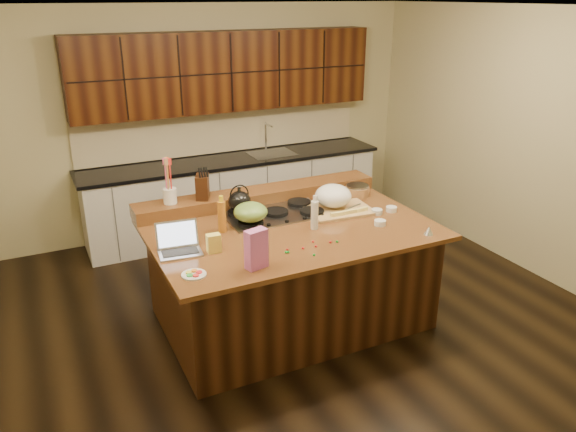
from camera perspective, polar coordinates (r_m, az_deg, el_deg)
name	(u,v)px	position (r m, az deg, el deg)	size (l,w,h in m)	color
room	(291,179)	(4.69, 0.27, 3.77)	(5.52, 5.02, 2.72)	black
island	(290,274)	(5.04, 0.25, -5.86)	(2.40, 1.60, 0.92)	black
back_ledge	(259,196)	(5.42, -2.99, 2.09)	(2.40, 0.30, 0.12)	black
cooktop	(276,213)	(5.09, -1.22, 0.26)	(0.92, 0.52, 0.05)	gray
back_counter	(232,154)	(6.88, -5.68, 6.31)	(3.70, 0.66, 2.40)	silver
kettle	(240,201)	(5.05, -4.95, 1.50)	(0.21, 0.21, 0.19)	black
green_bowl	(251,212)	(4.83, -3.83, 0.41)	(0.29, 0.29, 0.16)	olive
laptop	(179,244)	(4.44, -11.05, -2.82)	(0.35, 0.29, 0.23)	#B7B7BC
oil_bottle	(222,217)	(4.72, -6.73, -0.07)	(0.07, 0.07, 0.27)	#BE7121
vinegar_bottle	(315,215)	(4.76, 2.72, 0.10)	(0.06, 0.06, 0.25)	silver
wooden_tray	(335,199)	(5.20, 4.77, 1.73)	(0.62, 0.49, 0.24)	tan
ramekin_a	(380,223)	(4.93, 9.33, -0.67)	(0.10, 0.10, 0.04)	white
ramekin_b	(391,209)	(5.26, 10.46, 0.70)	(0.10, 0.10, 0.04)	white
ramekin_c	(377,212)	(5.18, 9.02, 0.45)	(0.10, 0.10, 0.04)	white
strainer_bowl	(357,191)	(5.62, 7.05, 2.51)	(0.24, 0.24, 0.09)	#996B3F
kitchen_timer	(429,230)	(4.82, 14.10, -1.44)	(0.08, 0.08, 0.07)	silver
pink_bag	(256,249)	(4.08, -3.24, -3.36)	(0.16, 0.09, 0.30)	#C65DA7
candy_plate	(194,275)	(4.08, -9.54, -5.89)	(0.18, 0.18, 0.01)	white
package_box	(214,243)	(4.38, -7.56, -2.76)	(0.11, 0.07, 0.15)	#F6E257
utensil_crock	(170,196)	(5.12, -11.90, 2.02)	(0.12, 0.12, 0.14)	white
knife_block	(202,187)	(5.19, -8.69, 2.95)	(0.11, 0.18, 0.22)	black
gumdrop_0	(316,246)	(4.46, 2.85, -3.08)	(0.02, 0.02, 0.02)	red
gumdrop_1	(288,252)	(4.35, 0.02, -3.68)	(0.02, 0.02, 0.02)	#198C26
gumdrop_2	(330,242)	(4.54, 4.32, -2.65)	(0.02, 0.02, 0.02)	red
gumdrop_3	(337,241)	(4.55, 5.00, -2.60)	(0.02, 0.02, 0.02)	#198C26
gumdrop_4	(287,250)	(4.39, -0.07, -3.44)	(0.02, 0.02, 0.02)	red
gumdrop_5	(314,255)	(4.31, 2.67, -3.96)	(0.02, 0.02, 0.02)	#198C26
gumdrop_6	(313,241)	(4.54, 2.56, -2.60)	(0.02, 0.02, 0.02)	red
gumdrop_7	(286,252)	(4.35, -0.20, -3.68)	(0.02, 0.02, 0.02)	#198C26
gumdrop_8	(303,248)	(4.42, 1.54, -3.28)	(0.02, 0.02, 0.02)	red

